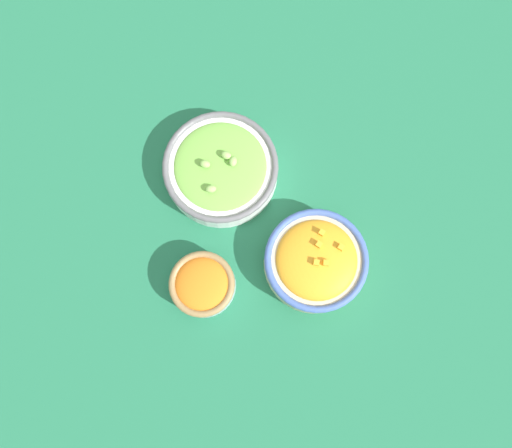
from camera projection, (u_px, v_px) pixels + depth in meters
name	position (u px, v px, depth m)	size (l,w,h in m)	color
ground_plane	(256.00, 227.00, 0.91)	(3.00, 3.00, 0.00)	#23704C
bowl_lettuce	(221.00, 169.00, 0.90)	(0.21, 0.21, 0.07)	white
bowl_squash	(315.00, 261.00, 0.86)	(0.18, 0.18, 0.08)	beige
bowl_carrots	(203.00, 284.00, 0.86)	(0.11, 0.11, 0.06)	#B2C1CC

